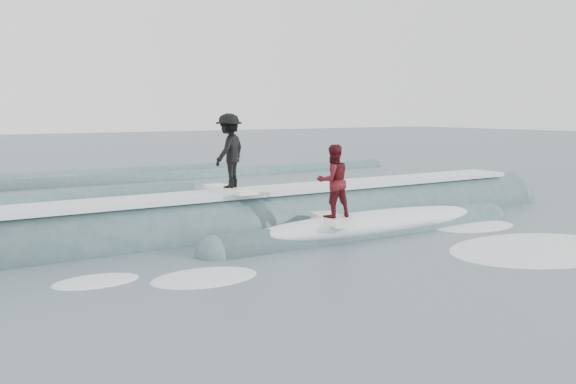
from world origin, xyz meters
TOP-DOWN VIEW (x-y plane):
  - ground at (0.00, 0.00)m, footprint 160.00×160.00m
  - breaking_wave at (0.27, 4.83)m, footprint 21.82×3.81m
  - surfer_black at (-1.15, 5.15)m, footprint 1.41×2.00m
  - surfer_red at (0.52, 2.95)m, footprint 1.15×2.07m
  - whitewater at (1.96, 0.63)m, footprint 12.61×5.21m
  - far_swells at (-2.03, 17.65)m, footprint 35.28×8.65m

SIDE VIEW (x-z plane):
  - ground at x=0.00m, z-range 0.00..0.00m
  - whitewater at x=1.96m, z-range -0.05..0.05m
  - far_swells at x=-2.03m, z-range -0.40..0.40m
  - breaking_wave at x=0.27m, z-range -0.98..1.07m
  - surfer_red at x=0.52m, z-range 0.43..2.32m
  - surfer_black at x=-1.15m, z-range 1.08..3.09m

